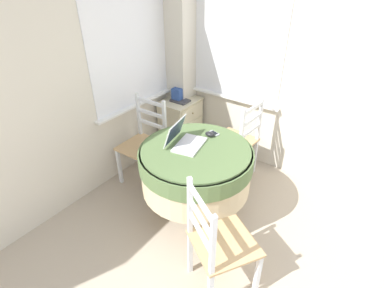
# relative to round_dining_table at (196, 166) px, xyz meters

# --- Properties ---
(corner_room_shell) EXTENTS (4.42, 4.48, 2.55)m
(corner_room_shell) POSITION_rel_round_dining_table_xyz_m (0.29, 0.16, 0.70)
(corner_room_shell) COLOR beige
(corner_room_shell) RESTS_ON ground_plane
(round_dining_table) EXTENTS (1.03, 1.03, 0.76)m
(round_dining_table) POSITION_rel_round_dining_table_xyz_m (0.00, 0.00, 0.00)
(round_dining_table) COLOR #4C3D2D
(round_dining_table) RESTS_ON ground_plane
(laptop) EXTENTS (0.38, 0.35, 0.22)m
(laptop) POSITION_rel_round_dining_table_xyz_m (0.00, 0.13, 0.23)
(laptop) COLOR silver
(laptop) RESTS_ON round_dining_table
(computer_mouse) EXTENTS (0.06, 0.09, 0.05)m
(computer_mouse) POSITION_rel_round_dining_table_xyz_m (0.25, 0.02, 0.21)
(computer_mouse) COLOR black
(computer_mouse) RESTS_ON round_dining_table
(cell_phone) EXTENTS (0.08, 0.12, 0.01)m
(cell_phone) POSITION_rel_round_dining_table_xyz_m (0.32, 0.01, 0.19)
(cell_phone) COLOR #B2B7BC
(cell_phone) RESTS_ON round_dining_table
(dining_chair_near_back_window) EXTENTS (0.44, 0.43, 0.96)m
(dining_chair_near_back_window) POSITION_rel_round_dining_table_xyz_m (0.15, 0.79, -0.12)
(dining_chair_near_back_window) COLOR tan
(dining_chair_near_back_window) RESTS_ON ground_plane
(dining_chair_near_right_window) EXTENTS (0.45, 0.46, 0.96)m
(dining_chair_near_right_window) POSITION_rel_round_dining_table_xyz_m (0.79, -0.02, -0.12)
(dining_chair_near_right_window) COLOR tan
(dining_chair_near_right_window) RESTS_ON ground_plane
(dining_chair_camera_near) EXTENTS (0.59, 0.59, 0.96)m
(dining_chair_camera_near) POSITION_rel_round_dining_table_xyz_m (-0.55, -0.58, -0.12)
(dining_chair_camera_near) COLOR tan
(dining_chair_camera_near) RESTS_ON ground_plane
(corner_cabinet) EXTENTS (0.51, 0.41, 0.68)m
(corner_cabinet) POSITION_rel_round_dining_table_xyz_m (0.94, 0.90, -0.24)
(corner_cabinet) COLOR beige
(corner_cabinet) RESTS_ON ground_plane
(storage_box) EXTENTS (0.20, 0.12, 0.16)m
(storage_box) POSITION_rel_round_dining_table_xyz_m (0.96, 0.92, 0.18)
(storage_box) COLOR #2D4C93
(storage_box) RESTS_ON corner_cabinet
(book_on_cabinet) EXTENTS (0.16, 0.22, 0.02)m
(book_on_cabinet) POSITION_rel_round_dining_table_xyz_m (0.90, 0.87, 0.11)
(book_on_cabinet) COLOR #3F3F44
(book_on_cabinet) RESTS_ON corner_cabinet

